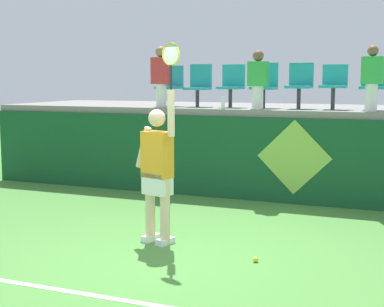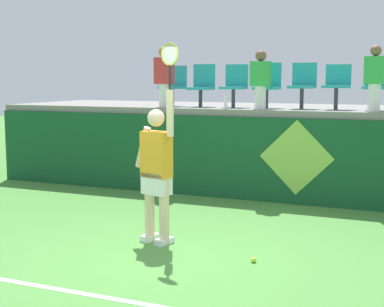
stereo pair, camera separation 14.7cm
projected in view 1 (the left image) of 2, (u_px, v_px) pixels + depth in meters
name	position (u px, v px, depth m)	size (l,w,h in m)	color
ground_plane	(167.00, 259.00, 6.71)	(40.00, 40.00, 0.00)	#478438
court_back_wall	(253.00, 158.00, 9.96)	(10.86, 0.20, 1.46)	#144C28
spectator_platform	(273.00, 109.00, 11.12)	(10.86, 2.86, 0.12)	gray
court_baseline_stripe	(111.00, 298.00, 5.51)	(9.78, 0.08, 0.01)	white
tennis_player	(158.00, 169.00, 7.27)	(0.73, 0.36, 2.55)	white
tennis_ball	(256.00, 259.00, 6.61)	(0.07, 0.07, 0.07)	#D1E533
water_bottle	(223.00, 103.00, 10.17)	(0.06, 0.06, 0.22)	white
stadium_chair_0	(171.00, 84.00, 11.13)	(0.44, 0.42, 0.79)	#38383D
stadium_chair_1	(199.00, 84.00, 10.91)	(0.44, 0.42, 0.81)	#38383D
stadium_chair_2	(232.00, 84.00, 10.66)	(0.44, 0.42, 0.80)	#38383D
stadium_chair_3	(265.00, 83.00, 10.42)	(0.44, 0.42, 0.83)	#38383D
stadium_chair_4	(300.00, 83.00, 10.18)	(0.44, 0.42, 0.82)	#38383D
stadium_chair_5	(334.00, 83.00, 9.95)	(0.44, 0.42, 0.79)	#38383D
stadium_chair_6	(374.00, 83.00, 9.71)	(0.44, 0.42, 0.83)	#38383D
spectator_0	(161.00, 75.00, 10.70)	(0.34, 0.21, 1.14)	white
spectator_1	(372.00, 77.00, 9.30)	(0.34, 0.20, 1.07)	white
spectator_2	(258.00, 79.00, 9.98)	(0.34, 0.20, 1.03)	white
wall_signage_mount	(293.00, 204.00, 9.68)	(1.27, 0.01, 1.44)	#144C28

